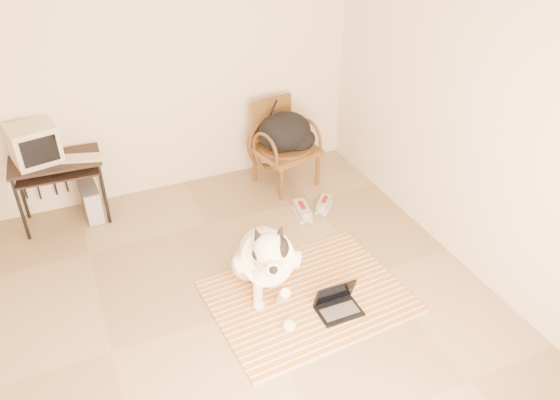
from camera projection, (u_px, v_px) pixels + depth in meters
floor at (254, 309)px, 4.58m from camera, size 4.50×4.50×0.00m
wall_back at (171, 69)px, 5.58m from camera, size 4.50×0.00×4.50m
wall_right at (474, 121)px, 4.52m from camera, size 0.00×4.50×4.50m
rug at (308, 297)px, 4.69m from camera, size 1.70×1.35×0.02m
dog at (266, 258)px, 4.60m from camera, size 0.61×1.20×0.87m
laptop at (337, 304)px, 4.52m from camera, size 0.36×0.26×0.25m
computer_desk at (57, 169)px, 5.33m from camera, size 0.87×0.51×0.71m
crt_monitor at (34, 144)px, 5.17m from camera, size 0.49×0.47×0.37m
desk_keyboard at (80, 158)px, 5.29m from camera, size 0.45×0.27×0.03m
pc_tower at (91, 202)px, 5.63m from camera, size 0.18×0.40×0.36m
rattan_chair at (283, 144)px, 6.09m from camera, size 0.74×0.72×0.94m
backpack at (287, 133)px, 5.95m from camera, size 0.63×0.49×0.44m
sneaker_left at (302, 211)px, 5.72m from camera, size 0.18×0.34×0.11m
sneaker_right at (324, 204)px, 5.83m from camera, size 0.28×0.29×0.10m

